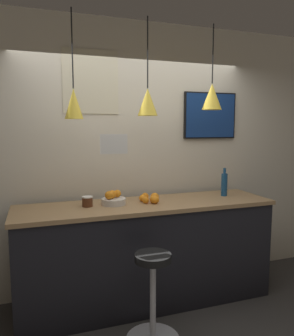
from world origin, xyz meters
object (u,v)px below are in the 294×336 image
object	(u,v)px
fruit_bowl	(113,199)
spread_jar	(87,201)
bar_stool	(153,293)
juice_bottle	(224,184)
mounted_tv	(210,116)

from	to	relation	value
fruit_bowl	spread_jar	world-z (taller)	fruit_bowl
bar_stool	juice_bottle	bearing A→B (deg)	31.63
bar_stool	mounted_tv	size ratio (longest dim) A/B	1.16
spread_jar	mounted_tv	bearing A→B (deg)	13.16
juice_bottle	spread_jar	size ratio (longest dim) A/B	3.01
juice_bottle	mounted_tv	distance (m)	0.83
juice_bottle	mounted_tv	size ratio (longest dim) A/B	0.47
fruit_bowl	juice_bottle	distance (m)	1.24
fruit_bowl	spread_jar	size ratio (longest dim) A/B	2.34
spread_jar	juice_bottle	bearing A→B (deg)	0.00
bar_stool	spread_jar	distance (m)	1.02
mounted_tv	fruit_bowl	bearing A→B (deg)	-164.33
spread_jar	fruit_bowl	bearing A→B (deg)	0.20
fruit_bowl	mounted_tv	xyz separation A→B (m)	(1.24, 0.35, 0.83)
bar_stool	juice_bottle	distance (m)	1.46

